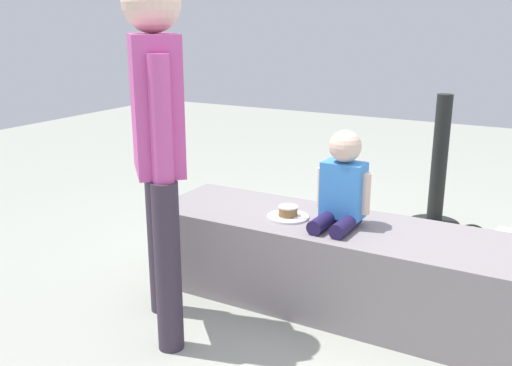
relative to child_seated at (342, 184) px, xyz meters
name	(u,v)px	position (x,y,z in m)	size (l,w,h in m)	color
ground_plane	(353,308)	(0.09, 0.01, -0.67)	(12.00, 12.00, 0.00)	#999D8F
concrete_ledge	(355,268)	(0.09, 0.01, -0.44)	(2.21, 0.58, 0.45)	gray
child_seated	(342,184)	(0.00, 0.00, 0.00)	(0.28, 0.32, 0.48)	#201743
adult_standing	(157,128)	(-0.65, -0.62, 0.33)	(0.38, 0.38, 1.65)	#372C3B
cake_plate	(288,214)	(-0.28, -0.04, -0.19)	(0.22, 0.22, 0.07)	white
gift_bag	(288,224)	(-0.63, 0.68, -0.54)	(0.26, 0.10, 0.30)	#4C99E0
railing_post	(438,181)	(0.18, 1.45, -0.32)	(0.36, 0.36, 0.97)	black
water_bottle_near_gift	(355,247)	(-0.10, 0.55, -0.56)	(0.06, 0.06, 0.24)	silver
party_cup_red	(405,247)	(0.13, 0.85, -0.61)	(0.09, 0.09, 0.11)	red
handbag_black_leather	(470,255)	(0.54, 0.76, -0.56)	(0.26, 0.10, 0.31)	black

